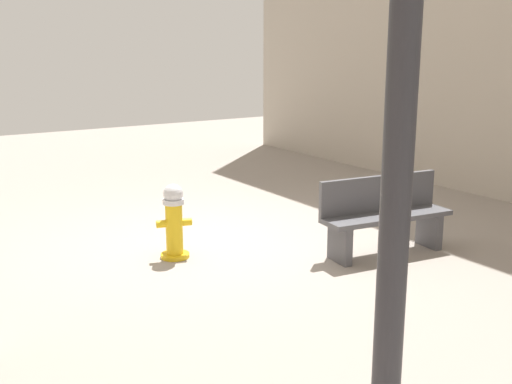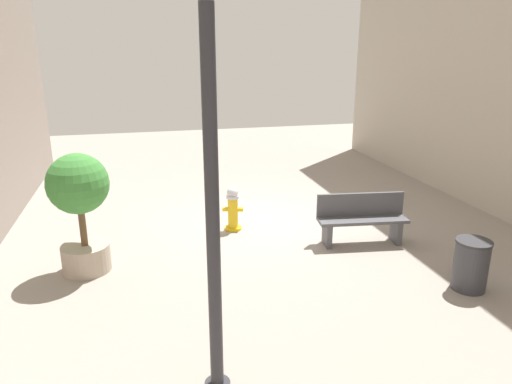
% 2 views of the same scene
% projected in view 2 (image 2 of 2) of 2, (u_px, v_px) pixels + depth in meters
% --- Properties ---
extents(ground_plane, '(23.40, 23.40, 0.00)m').
position_uv_depth(ground_plane, '(259.00, 220.00, 10.17)').
color(ground_plane, gray).
extents(fire_hydrant, '(0.43, 0.41, 0.91)m').
position_uv_depth(fire_hydrant, '(233.00, 208.00, 9.52)').
color(fire_hydrant, gold).
rests_on(fire_hydrant, ground_plane).
extents(bench_near, '(1.73, 0.65, 0.95)m').
position_uv_depth(bench_near, '(362.00, 218.00, 8.88)').
color(bench_near, '#4C4C51').
rests_on(bench_near, ground_plane).
extents(planter_tree, '(0.98, 0.98, 2.01)m').
position_uv_depth(planter_tree, '(80.00, 202.00, 7.54)').
color(planter_tree, tan).
rests_on(planter_tree, ground_plane).
extents(street_lamp, '(0.36, 0.36, 4.32)m').
position_uv_depth(street_lamp, '(211.00, 154.00, 4.34)').
color(street_lamp, '#2D2D33').
rests_on(street_lamp, ground_plane).
extents(trash_bin, '(0.54, 0.54, 0.81)m').
position_uv_depth(trash_bin, '(471.00, 265.00, 7.18)').
color(trash_bin, '#38383D').
rests_on(trash_bin, ground_plane).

